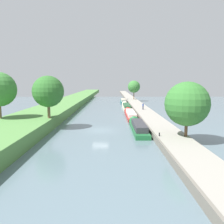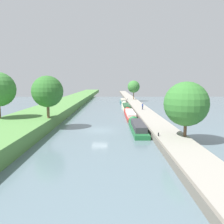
{
  "view_description": "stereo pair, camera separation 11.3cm",
  "coord_description": "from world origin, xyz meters",
  "px_view_note": "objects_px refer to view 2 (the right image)",
  "views": [
    {
      "loc": [
        1.85,
        -35.32,
        7.66
      ],
      "look_at": [
        1.79,
        14.37,
        1.0
      ],
      "focal_mm": 36.61,
      "sensor_mm": 36.0,
      "label": 1
    },
    {
      "loc": [
        1.96,
        -35.32,
        7.66
      ],
      "look_at": [
        1.79,
        14.37,
        1.0
      ],
      "focal_mm": 36.61,
      "sensor_mm": 36.0,
      "label": 2
    }
  ],
  "objects_px": {
    "person_walking": "(143,106)",
    "mooring_bollard_near": "(159,134)",
    "narrowboat_green": "(138,127)",
    "narrowboat_teal": "(124,101)",
    "narrowboat_cream": "(127,106)",
    "mooring_bollard_far": "(128,99)",
    "narrowboat_red": "(131,114)"
  },
  "relations": [
    {
      "from": "person_walking",
      "to": "mooring_bollard_near",
      "type": "distance_m",
      "value": 27.57
    },
    {
      "from": "narrowboat_green",
      "to": "narrowboat_teal",
      "type": "bearing_deg",
      "value": 90.12
    },
    {
      "from": "narrowboat_teal",
      "to": "narrowboat_green",
      "type": "bearing_deg",
      "value": -89.88
    },
    {
      "from": "narrowboat_cream",
      "to": "narrowboat_teal",
      "type": "bearing_deg",
      "value": 90.43
    },
    {
      "from": "person_walking",
      "to": "mooring_bollard_near",
      "type": "relative_size",
      "value": 3.69
    },
    {
      "from": "person_walking",
      "to": "narrowboat_green",
      "type": "bearing_deg",
      "value": -99.83
    },
    {
      "from": "narrowboat_cream",
      "to": "mooring_bollard_far",
      "type": "xyz_separation_m",
      "value": [
        1.84,
        20.39,
        0.52
      ]
    },
    {
      "from": "narrowboat_red",
      "to": "narrowboat_cream",
      "type": "bearing_deg",
      "value": 89.65
    },
    {
      "from": "narrowboat_teal",
      "to": "mooring_bollard_near",
      "type": "height_order",
      "value": "narrowboat_teal"
    },
    {
      "from": "narrowboat_red",
      "to": "narrowboat_green",
      "type": "bearing_deg",
      "value": -89.67
    },
    {
      "from": "narrowboat_green",
      "to": "mooring_bollard_near",
      "type": "distance_m",
      "value": 7.64
    },
    {
      "from": "narrowboat_green",
      "to": "mooring_bollard_far",
      "type": "relative_size",
      "value": 28.37
    },
    {
      "from": "narrowboat_red",
      "to": "mooring_bollard_far",
      "type": "xyz_separation_m",
      "value": [
        1.93,
        36.4,
        0.51
      ]
    },
    {
      "from": "narrowboat_cream",
      "to": "person_walking",
      "type": "height_order",
      "value": "person_walking"
    },
    {
      "from": "narrowboat_green",
      "to": "person_walking",
      "type": "height_order",
      "value": "person_walking"
    },
    {
      "from": "narrowboat_red",
      "to": "mooring_bollard_far",
      "type": "distance_m",
      "value": 36.45
    },
    {
      "from": "narrowboat_green",
      "to": "mooring_bollard_near",
      "type": "bearing_deg",
      "value": -75.96
    },
    {
      "from": "narrowboat_teal",
      "to": "mooring_bollard_far",
      "type": "relative_size",
      "value": 25.39
    },
    {
      "from": "narrowboat_red",
      "to": "person_walking",
      "type": "xyz_separation_m",
      "value": [
        3.57,
        5.74,
        1.16
      ]
    },
    {
      "from": "narrowboat_cream",
      "to": "mooring_bollard_near",
      "type": "distance_m",
      "value": 37.83
    },
    {
      "from": "mooring_bollard_near",
      "to": "mooring_bollard_far",
      "type": "bearing_deg",
      "value": 90.0
    },
    {
      "from": "narrowboat_red",
      "to": "narrowboat_teal",
      "type": "bearing_deg",
      "value": 90.03
    },
    {
      "from": "person_walking",
      "to": "mooring_bollard_far",
      "type": "height_order",
      "value": "person_walking"
    },
    {
      "from": "narrowboat_red",
      "to": "narrowboat_cream",
      "type": "distance_m",
      "value": 16.01
    },
    {
      "from": "mooring_bollard_near",
      "to": "person_walking",
      "type": "bearing_deg",
      "value": 86.6
    },
    {
      "from": "narrowboat_cream",
      "to": "narrowboat_green",
      "type": "bearing_deg",
      "value": -90.03
    },
    {
      "from": "narrowboat_red",
      "to": "mooring_bollard_far",
      "type": "height_order",
      "value": "narrowboat_red"
    },
    {
      "from": "narrowboat_teal",
      "to": "mooring_bollard_far",
      "type": "distance_m",
      "value": 5.71
    },
    {
      "from": "narrowboat_green",
      "to": "narrowboat_red",
      "type": "bearing_deg",
      "value": 90.33
    },
    {
      "from": "narrowboat_cream",
      "to": "narrowboat_teal",
      "type": "xyz_separation_m",
      "value": [
        -0.11,
        15.03,
        0.13
      ]
    },
    {
      "from": "narrowboat_cream",
      "to": "mooring_bollard_near",
      "type": "height_order",
      "value": "narrowboat_cream"
    },
    {
      "from": "narrowboat_cream",
      "to": "person_walking",
      "type": "distance_m",
      "value": 10.9
    }
  ]
}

